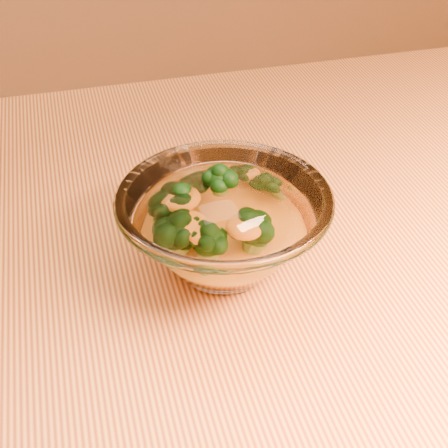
{
  "coord_description": "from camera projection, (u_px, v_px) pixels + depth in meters",
  "views": [
    {
      "loc": [
        -0.22,
        -0.44,
        1.14
      ],
      "look_at": [
        -0.11,
        -0.02,
        0.8
      ],
      "focal_mm": 50.0,
      "sensor_mm": 36.0,
      "label": 1
    }
  ],
  "objects": [
    {
      "name": "cheese_sauce",
      "position": [
        224.0,
        243.0,
        0.57
      ],
      "size": [
        0.1,
        0.1,
        0.03
      ],
      "primitive_type": "ellipsoid",
      "color": "#D85D12",
      "rests_on": "glass_bowl"
    },
    {
      "name": "table",
      "position": [
        315.0,
        305.0,
        0.69
      ],
      "size": [
        1.2,
        0.8,
        0.75
      ],
      "color": "gold",
      "rests_on": "ground"
    },
    {
      "name": "broccoli_heap",
      "position": [
        208.0,
        215.0,
        0.56
      ],
      "size": [
        0.13,
        0.12,
        0.07
      ],
      "color": "black",
      "rests_on": "cheese_sauce"
    },
    {
      "name": "glass_bowl",
      "position": [
        224.0,
        228.0,
        0.56
      ],
      "size": [
        0.19,
        0.19,
        0.09
      ],
      "color": "white",
      "rests_on": "table"
    }
  ]
}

